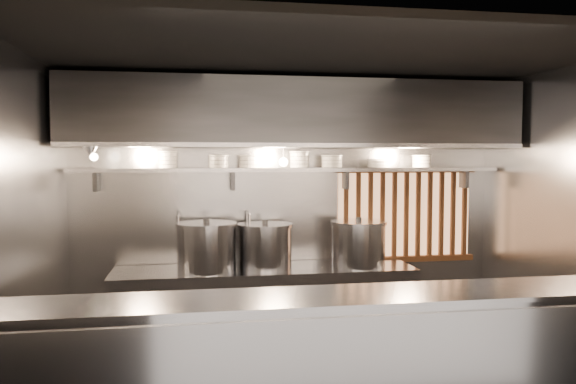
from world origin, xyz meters
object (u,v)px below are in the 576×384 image
object	(u,v)px
heat_lamp	(91,151)
pendant_bulb	(283,162)
stock_pot_left	(207,247)
stock_pot_mid	(265,245)
stock_pot_right	(358,243)

from	to	relation	value
heat_lamp	pendant_bulb	xyz separation A→B (m)	(1.80, 0.35, -0.11)
stock_pot_left	stock_pot_mid	bearing A→B (deg)	7.43
stock_pot_left	stock_pot_right	bearing A→B (deg)	-0.33
pendant_bulb	stock_pot_mid	size ratio (longest dim) A/B	0.27
stock_pot_mid	stock_pot_left	bearing A→B (deg)	-172.57
pendant_bulb	stock_pot_right	bearing A→B (deg)	-8.95
pendant_bulb	stock_pot_left	world-z (taller)	pendant_bulb
heat_lamp	stock_pot_mid	size ratio (longest dim) A/B	0.50
heat_lamp	stock_pot_right	xyz separation A→B (m)	(2.55, 0.23, -0.94)
pendant_bulb	stock_pot_mid	xyz separation A→B (m)	(-0.19, -0.03, -0.84)
heat_lamp	stock_pot_mid	world-z (taller)	heat_lamp
pendant_bulb	stock_pot_right	world-z (taller)	pendant_bulb
heat_lamp	stock_pot_mid	distance (m)	1.89
heat_lamp	pendant_bulb	size ratio (longest dim) A/B	1.87
heat_lamp	stock_pot_mid	bearing A→B (deg)	11.13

